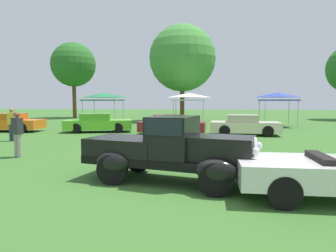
{
  "coord_description": "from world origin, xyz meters",
  "views": [
    {
      "loc": [
        0.75,
        -7.19,
        2.1
      ],
      "look_at": [
        -0.5,
        3.58,
        1.16
      ],
      "focal_mm": 31.94,
      "sensor_mm": 36.0,
      "label": 1
    }
  ],
  "objects_px": {
    "canopy_tent_right_field": "(278,96)",
    "show_car_lime": "(98,123)",
    "show_car_burgundy": "(172,125)",
    "canopy_tent_left_field": "(104,96)",
    "show_car_cream": "(244,125)",
    "spectator_between_cars": "(17,133)",
    "show_car_orange": "(12,123)",
    "feature_pickup_truck": "(170,149)",
    "canopy_tent_center_field": "(189,96)",
    "spectator_by_row": "(12,123)"
  },
  "relations": [
    {
      "from": "canopy_tent_right_field",
      "to": "show_car_lime",
      "type": "bearing_deg",
      "value": -156.06
    },
    {
      "from": "show_car_burgundy",
      "to": "canopy_tent_left_field",
      "type": "distance_m",
      "value": 9.21
    },
    {
      "from": "show_car_lime",
      "to": "show_car_cream",
      "type": "distance_m",
      "value": 9.4
    },
    {
      "from": "show_car_cream",
      "to": "spectator_between_cars",
      "type": "distance_m",
      "value": 12.33
    },
    {
      "from": "show_car_orange",
      "to": "canopy_tent_left_field",
      "type": "xyz_separation_m",
      "value": [
        4.48,
        5.67,
        1.82
      ]
    },
    {
      "from": "spectator_between_cars",
      "to": "feature_pickup_truck",
      "type": "bearing_deg",
      "value": -24.38
    },
    {
      "from": "feature_pickup_truck",
      "to": "show_car_cream",
      "type": "relative_size",
      "value": 1.1
    },
    {
      "from": "feature_pickup_truck",
      "to": "canopy_tent_center_field",
      "type": "relative_size",
      "value": 1.7
    },
    {
      "from": "feature_pickup_truck",
      "to": "spectator_between_cars",
      "type": "bearing_deg",
      "value": 155.62
    },
    {
      "from": "show_car_burgundy",
      "to": "spectator_by_row",
      "type": "distance_m",
      "value": 8.69
    },
    {
      "from": "spectator_between_cars",
      "to": "show_car_lime",
      "type": "bearing_deg",
      "value": 90.59
    },
    {
      "from": "spectator_between_cars",
      "to": "canopy_tent_right_field",
      "type": "height_order",
      "value": "canopy_tent_right_field"
    },
    {
      "from": "show_car_cream",
      "to": "canopy_tent_center_field",
      "type": "distance_m",
      "value": 8.17
    },
    {
      "from": "show_car_cream",
      "to": "spectator_by_row",
      "type": "bearing_deg",
      "value": -161.57
    },
    {
      "from": "spectator_between_cars",
      "to": "canopy_tent_center_field",
      "type": "height_order",
      "value": "canopy_tent_center_field"
    },
    {
      "from": "show_car_cream",
      "to": "canopy_tent_center_field",
      "type": "xyz_separation_m",
      "value": [
        -3.67,
        7.07,
        1.82
      ]
    },
    {
      "from": "show_car_orange",
      "to": "canopy_tent_center_field",
      "type": "relative_size",
      "value": 1.45
    },
    {
      "from": "show_car_orange",
      "to": "show_car_lime",
      "type": "distance_m",
      "value": 5.88
    },
    {
      "from": "spectator_between_cars",
      "to": "spectator_by_row",
      "type": "distance_m",
      "value": 4.99
    },
    {
      "from": "show_car_cream",
      "to": "spectator_by_row",
      "type": "distance_m",
      "value": 12.88
    },
    {
      "from": "feature_pickup_truck",
      "to": "show_car_cream",
      "type": "bearing_deg",
      "value": 72.85
    },
    {
      "from": "show_car_burgundy",
      "to": "spectator_by_row",
      "type": "xyz_separation_m",
      "value": [
        -7.85,
        -3.72,
        0.31
      ]
    },
    {
      "from": "show_car_burgundy",
      "to": "spectator_between_cars",
      "type": "xyz_separation_m",
      "value": [
        -4.92,
        -7.75,
        0.31
      ]
    },
    {
      "from": "feature_pickup_truck",
      "to": "canopy_tent_right_field",
      "type": "height_order",
      "value": "canopy_tent_right_field"
    },
    {
      "from": "feature_pickup_truck",
      "to": "canopy_tent_right_field",
      "type": "xyz_separation_m",
      "value": [
        6.76,
        17.15,
        1.55
      ]
    },
    {
      "from": "spectator_by_row",
      "to": "canopy_tent_center_field",
      "type": "height_order",
      "value": "canopy_tent_center_field"
    },
    {
      "from": "spectator_between_cars",
      "to": "canopy_tent_center_field",
      "type": "xyz_separation_m",
      "value": [
        5.61,
        15.18,
        1.51
      ]
    },
    {
      "from": "show_car_lime",
      "to": "canopy_tent_center_field",
      "type": "height_order",
      "value": "canopy_tent_center_field"
    },
    {
      "from": "show_car_lime",
      "to": "spectator_by_row",
      "type": "xyz_separation_m",
      "value": [
        -2.84,
        -4.73,
        0.31
      ]
    },
    {
      "from": "show_car_lime",
      "to": "show_car_cream",
      "type": "relative_size",
      "value": 1.11
    },
    {
      "from": "feature_pickup_truck",
      "to": "canopy_tent_center_field",
      "type": "height_order",
      "value": "canopy_tent_center_field"
    },
    {
      "from": "canopy_tent_center_field",
      "to": "canopy_tent_right_field",
      "type": "distance_m",
      "value": 7.14
    },
    {
      "from": "show_car_lime",
      "to": "canopy_tent_right_field",
      "type": "relative_size",
      "value": 1.7
    },
    {
      "from": "show_car_burgundy",
      "to": "show_car_cream",
      "type": "bearing_deg",
      "value": 4.67
    },
    {
      "from": "canopy_tent_center_field",
      "to": "spectator_between_cars",
      "type": "bearing_deg",
      "value": -110.29
    },
    {
      "from": "show_car_cream",
      "to": "canopy_tent_left_field",
      "type": "height_order",
      "value": "canopy_tent_left_field"
    },
    {
      "from": "show_car_cream",
      "to": "spectator_between_cars",
      "type": "height_order",
      "value": "spectator_between_cars"
    },
    {
      "from": "spectator_by_row",
      "to": "show_car_lime",
      "type": "bearing_deg",
      "value": 59.0
    },
    {
      "from": "show_car_cream",
      "to": "canopy_tent_right_field",
      "type": "bearing_deg",
      "value": 61.63
    },
    {
      "from": "show_car_orange",
      "to": "canopy_tent_right_field",
      "type": "xyz_separation_m",
      "value": [
        18.68,
        6.02,
        1.82
      ]
    },
    {
      "from": "show_car_orange",
      "to": "canopy_tent_left_field",
      "type": "height_order",
      "value": "canopy_tent_left_field"
    },
    {
      "from": "show_car_burgundy",
      "to": "show_car_orange",
      "type": "bearing_deg",
      "value": 176.39
    },
    {
      "from": "show_car_orange",
      "to": "show_car_cream",
      "type": "bearing_deg",
      "value": -1.24
    },
    {
      "from": "spectator_between_cars",
      "to": "canopy_tent_left_field",
      "type": "bearing_deg",
      "value": 96.01
    },
    {
      "from": "show_car_cream",
      "to": "spectator_between_cars",
      "type": "bearing_deg",
      "value": -138.86
    },
    {
      "from": "show_car_lime",
      "to": "spectator_by_row",
      "type": "distance_m",
      "value": 5.53
    },
    {
      "from": "canopy_tent_left_field",
      "to": "canopy_tent_center_field",
      "type": "xyz_separation_m",
      "value": [
        7.1,
        1.06,
        -0.0
      ]
    },
    {
      "from": "show_car_orange",
      "to": "show_car_burgundy",
      "type": "height_order",
      "value": "same"
    },
    {
      "from": "feature_pickup_truck",
      "to": "spectator_by_row",
      "type": "xyz_separation_m",
      "value": [
        -8.88,
        6.73,
        0.05
      ]
    },
    {
      "from": "spectator_by_row",
      "to": "canopy_tent_center_field",
      "type": "relative_size",
      "value": 0.62
    }
  ]
}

